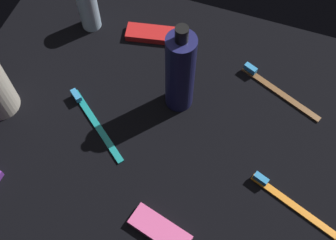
{
  "coord_description": "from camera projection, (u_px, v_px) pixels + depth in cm",
  "views": [
    {
      "loc": [
        12.13,
        -34.55,
        70.62
      ],
      "look_at": [
        0.0,
        0.0,
        3.0
      ],
      "focal_mm": 45.25,
      "sensor_mm": 36.0,
      "label": 1
    }
  ],
  "objects": [
    {
      "name": "ground_plane",
      "position": [
        168.0,
        129.0,
        0.8
      ],
      "size": [
        84.0,
        64.0,
        1.2
      ],
      "primitive_type": "cube",
      "color": "black"
    },
    {
      "name": "toothbrush_brown",
      "position": [
        276.0,
        89.0,
        0.83
      ],
      "size": [
        17.06,
        8.08,
        2.1
      ],
      "color": "brown",
      "rests_on": "ground_plane"
    },
    {
      "name": "snack_bar_red",
      "position": [
        151.0,
        34.0,
        0.89
      ],
      "size": [
        10.99,
        5.99,
        1.5
      ],
      "primitive_type": "cube",
      "rotation": [
        0.0,
        0.0,
        0.2
      ],
      "color": "red",
      "rests_on": "ground_plane"
    },
    {
      "name": "snack_bar_pink",
      "position": [
        160.0,
        230.0,
        0.7
      ],
      "size": [
        11.06,
        6.4,
        1.5
      ],
      "primitive_type": "cube",
      "rotation": [
        0.0,
        0.0,
        -0.24
      ],
      "color": "#E55999",
      "rests_on": "ground_plane"
    },
    {
      "name": "toothbrush_orange",
      "position": [
        291.0,
        203.0,
        0.72
      ],
      "size": [
        17.31,
        7.33,
        2.1
      ],
      "color": "orange",
      "rests_on": "ground_plane"
    },
    {
      "name": "deodorant_stick",
      "position": [
        88.0,
        9.0,
        0.87
      ],
      "size": [
        4.1,
        4.1,
        9.59
      ],
      "primitive_type": "cylinder",
      "color": "silver",
      "rests_on": "ground_plane"
    },
    {
      "name": "toothbrush_teal",
      "position": [
        94.0,
        120.0,
        0.8
      ],
      "size": [
        15.06,
        11.84,
        2.1
      ],
      "color": "teal",
      "rests_on": "ground_plane"
    },
    {
      "name": "lotion_bottle",
      "position": [
        182.0,
        73.0,
        0.74
      ],
      "size": [
        5.27,
        5.27,
        21.02
      ],
      "color": "navy",
      "rests_on": "ground_plane"
    }
  ]
}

